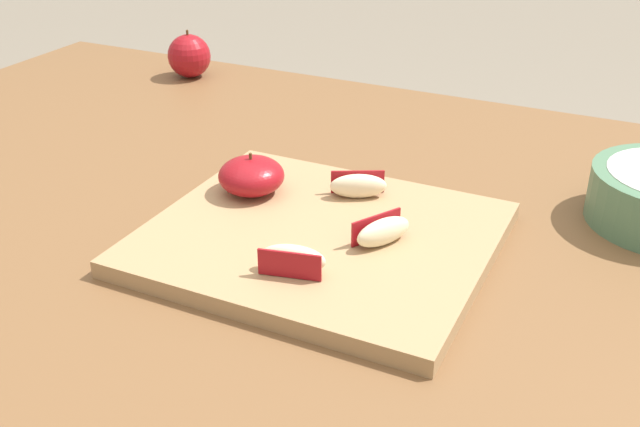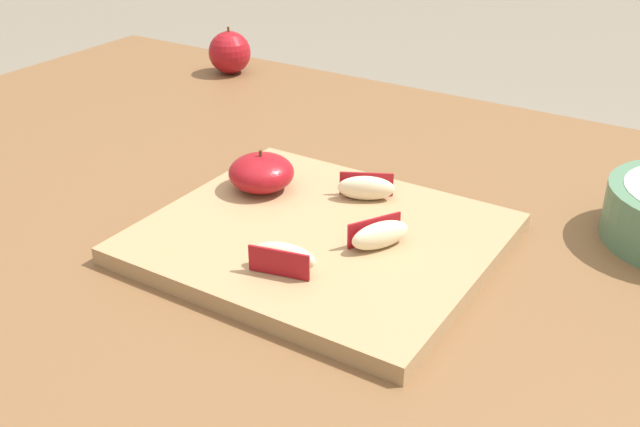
{
  "view_description": "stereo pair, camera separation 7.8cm",
  "coord_description": "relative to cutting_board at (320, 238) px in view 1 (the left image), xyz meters",
  "views": [
    {
      "loc": [
        0.38,
        -0.68,
        1.14
      ],
      "look_at": [
        0.08,
        -0.06,
        0.78
      ],
      "focal_mm": 42.34,
      "sensor_mm": 36.0,
      "label": 1
    },
    {
      "loc": [
        0.45,
        -0.65,
        1.14
      ],
      "look_at": [
        0.08,
        -0.06,
        0.78
      ],
      "focal_mm": 42.34,
      "sensor_mm": 36.0,
      "label": 2
    }
  ],
  "objects": [
    {
      "name": "dining_table",
      "position": [
        -0.08,
        0.06,
        -0.1
      ],
      "size": [
        1.42,
        0.92,
        0.74
      ],
      "color": "brown",
      "rests_on": "ground_plane"
    },
    {
      "name": "cutting_board",
      "position": [
        0.0,
        0.0,
        0.0
      ],
      "size": [
        0.35,
        0.31,
        0.02
      ],
      "color": "#A37F56",
      "rests_on": "dining_table"
    },
    {
      "name": "apple_half_skin_up",
      "position": [
        -0.11,
        0.05,
        0.03
      ],
      "size": [
        0.08,
        0.08,
        0.05
      ],
      "color": "maroon",
      "rests_on": "cutting_board"
    },
    {
      "name": "apple_wedge_back",
      "position": [
        0.0,
        0.09,
        0.02
      ],
      "size": [
        0.07,
        0.05,
        0.03
      ],
      "color": "beige",
      "rests_on": "cutting_board"
    },
    {
      "name": "apple_wedge_middle",
      "position": [
        0.07,
        0.0,
        0.02
      ],
      "size": [
        0.05,
        0.07,
        0.03
      ],
      "color": "beige",
      "rests_on": "cutting_board"
    },
    {
      "name": "apple_wedge_front",
      "position": [
        0.01,
        -0.08,
        0.02
      ],
      "size": [
        0.07,
        0.04,
        0.03
      ],
      "color": "beige",
      "rests_on": "cutting_board"
    },
    {
      "name": "whole_apple_red_delicious",
      "position": [
        -0.46,
        0.43,
        0.03
      ],
      "size": [
        0.07,
        0.07,
        0.08
      ],
      "color": "maroon",
      "rests_on": "dining_table"
    }
  ]
}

